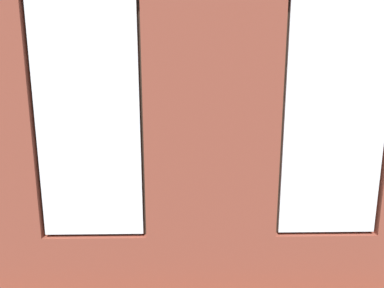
{
  "coord_description": "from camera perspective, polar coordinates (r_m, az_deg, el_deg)",
  "views": [
    {
      "loc": [
        0.24,
        5.55,
        2.19
      ],
      "look_at": [
        0.13,
        0.4,
        1.13
      ],
      "focal_mm": 32.0,
      "sensor_mm": 36.0,
      "label": 1
    }
  ],
  "objects": [
    {
      "name": "ground_plane",
      "position": [
        5.99,
        1.23,
        -10.32
      ],
      "size": [
        6.67,
        5.79,
        0.1
      ],
      "primitive_type": "cube",
      "color": "brown"
    },
    {
      "name": "brick_wall_with_windows",
      "position": [
        3.13,
        3.29,
        -1.41
      ],
      "size": [
        6.07,
        0.3,
        3.07
      ],
      "color": "brown",
      "rests_on": "ground_plane"
    },
    {
      "name": "white_wall_right",
      "position": [
        6.05,
        -28.22,
        4.02
      ],
      "size": [
        0.1,
        4.79,
        3.07
      ],
      "primitive_type": "cube",
      "color": "silver",
      "rests_on": "ground_plane"
    },
    {
      "name": "couch_by_window",
      "position": [
        4.15,
        -7.39,
        -15.09
      ],
      "size": [
        1.97,
        0.87,
        0.8
      ],
      "color": "black",
      "rests_on": "ground_plane"
    },
    {
      "name": "couch_left",
      "position": [
        5.87,
        25.17,
        -7.97
      ],
      "size": [
        0.94,
        1.79,
        0.8
      ],
      "rotation": [
        0.0,
        0.0,
        1.61
      ],
      "color": "black",
      "rests_on": "ground_plane"
    },
    {
      "name": "coffee_table",
      "position": [
        6.23,
        -3.06,
        -5.14
      ],
      "size": [
        1.59,
        0.77,
        0.44
      ],
      "color": "#A87547",
      "rests_on": "ground_plane"
    },
    {
      "name": "cup_ceramic",
      "position": [
        6.31,
        -4.86,
        -4.01
      ],
      "size": [
        0.08,
        0.08,
        0.1
      ],
      "primitive_type": "cylinder",
      "color": "#33567F",
      "rests_on": "coffee_table"
    },
    {
      "name": "candle_jar",
      "position": [
        6.09,
        -1.98,
        -4.47
      ],
      "size": [
        0.08,
        0.08,
        0.12
      ],
      "primitive_type": "cylinder",
      "color": "#B7333D",
      "rests_on": "coffee_table"
    },
    {
      "name": "table_plant_small",
      "position": [
        6.18,
        -3.08,
        -3.38
      ],
      "size": [
        0.18,
        0.18,
        0.28
      ],
      "color": "#9E5638",
      "rests_on": "coffee_table"
    },
    {
      "name": "remote_black",
      "position": [
        6.14,
        -7.58,
        -4.89
      ],
      "size": [
        0.16,
        0.14,
        0.02
      ],
      "primitive_type": "cube",
      "rotation": [
        0.0,
        0.0,
        0.91
      ],
      "color": "black",
      "rests_on": "coffee_table"
    },
    {
      "name": "remote_silver",
      "position": [
        6.35,
        0.94,
        -4.24
      ],
      "size": [
        0.14,
        0.17,
        0.02
      ],
      "primitive_type": "cube",
      "rotation": [
        0.0,
        0.0,
        0.62
      ],
      "color": "#B2B2B7",
      "rests_on": "coffee_table"
    },
    {
      "name": "media_console",
      "position": [
        5.98,
        -25.51,
        -8.27
      ],
      "size": [
        0.98,
        0.42,
        0.54
      ],
      "primitive_type": "cube",
      "color": "black",
      "rests_on": "ground_plane"
    },
    {
      "name": "tv_flatscreen",
      "position": [
        5.8,
        -26.06,
        -2.08
      ],
      "size": [
        1.09,
        0.2,
        0.78
      ],
      "color": "black",
      "rests_on": "media_console"
    },
    {
      "name": "papasan_chair",
      "position": [
        7.5,
        1.31,
        -1.9
      ],
      "size": [
        1.05,
        1.05,
        0.67
      ],
      "color": "olive",
      "rests_on": "ground_plane"
    },
    {
      "name": "potted_plant_by_left_couch",
      "position": [
        6.88,
        17.34,
        -4.48
      ],
      "size": [
        0.34,
        0.34,
        0.5
      ],
      "color": "gray",
      "rests_on": "ground_plane"
    },
    {
      "name": "potted_plant_corner_near_left",
      "position": [
        8.06,
        18.6,
        0.74
      ],
      "size": [
        0.75,
        0.75,
        1.17
      ],
      "color": "#47423D",
      "rests_on": "ground_plane"
    },
    {
      "name": "potted_plant_foreground_right",
      "position": [
        7.83,
        -17.04,
        1.48
      ],
      "size": [
        1.06,
        1.15,
        1.34
      ],
      "color": "#47423D",
      "rests_on": "ground_plane"
    },
    {
      "name": "potted_plant_between_couches",
      "position": [
        4.17,
        12.99,
        -10.6
      ],
      "size": [
        0.6,
        0.6,
        1.0
      ],
      "color": "brown",
      "rests_on": "ground_plane"
    }
  ]
}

